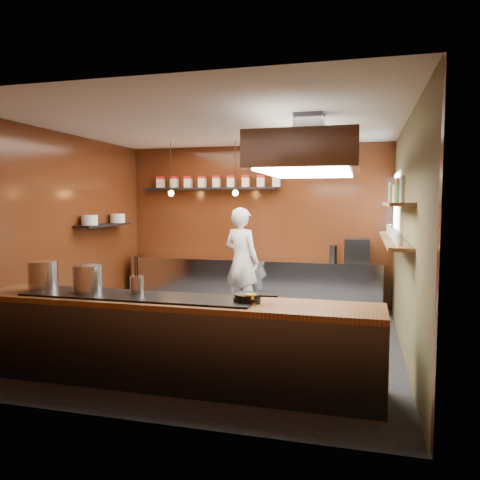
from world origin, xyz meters
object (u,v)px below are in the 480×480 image
(extractor_hood, at_px, (309,156))
(chef, at_px, (242,261))
(stockpot_small, at_px, (88,279))
(espresso_machine, at_px, (357,251))
(stockpot_large, at_px, (43,275))

(extractor_hood, relative_size, chef, 1.08)
(stockpot_small, distance_m, espresso_machine, 4.69)
(extractor_hood, height_order, stockpot_large, extractor_hood)
(extractor_hood, bearing_deg, stockpot_large, -158.93)
(extractor_hood, distance_m, chef, 2.91)
(stockpot_large, height_order, chef, chef)
(extractor_hood, height_order, espresso_machine, extractor_hood)
(stockpot_small, xyz_separation_m, chef, (0.95, 3.20, -0.17))
(chef, bearing_deg, stockpot_small, 96.10)
(stockpot_large, bearing_deg, chef, 63.53)
(extractor_hood, height_order, chef, extractor_hood)
(stockpot_large, height_order, espresso_machine, espresso_machine)
(espresso_machine, bearing_deg, stockpot_small, -131.69)
(extractor_hood, distance_m, stockpot_small, 2.96)
(stockpot_large, bearing_deg, stockpot_small, -4.78)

